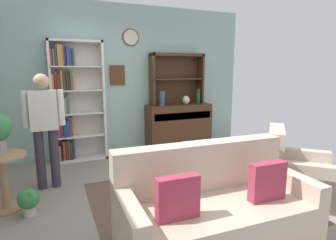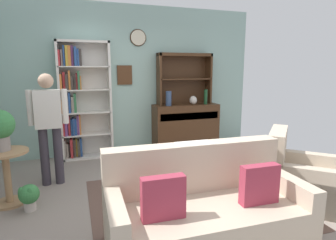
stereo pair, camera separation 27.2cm
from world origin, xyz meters
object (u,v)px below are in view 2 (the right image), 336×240
book_stack (175,162)px  potted_plant_small (29,196)px  coffee_table (180,171)px  bottle_wine (206,97)px  sideboard (186,125)px  sideboard_hutch (184,72)px  person_reading (49,121)px  couch_floral (205,212)px  plant_stand (7,172)px  bookshelf (80,100)px  armchair_floral (298,179)px  vase_tall (169,98)px  vase_round (193,100)px

book_stack → potted_plant_small: bearing=173.1°
coffee_table → bottle_wine: bearing=56.2°
sideboard → sideboard_hutch: size_ratio=1.18×
person_reading → book_stack: size_ratio=7.03×
sideboard_hutch → couch_floral: size_ratio=0.60×
plant_stand → book_stack: bearing=-13.3°
bottle_wine → book_stack: bottle_wine is taller
bookshelf → book_stack: 2.38m
bookshelf → armchair_floral: bearing=-47.1°
sideboard_hutch → potted_plant_small: sideboard_hutch is taller
potted_plant_small → coffee_table: 1.79m
potted_plant_small → couch_floral: bearing=-35.9°
bottle_wine → sideboard_hutch: bearing=153.0°
potted_plant_small → person_reading: (0.21, 0.74, 0.72)m
bottle_wine → book_stack: (-1.34, -1.88, -0.60)m
coffee_table → sideboard_hutch: bearing=67.1°
person_reading → book_stack: 1.83m
armchair_floral → bottle_wine: bearing=91.3°
vase_tall → vase_round: 0.52m
bookshelf → person_reading: bearing=-112.1°
plant_stand → sideboard: bearing=27.2°
sideboard_hutch → vase_round: 0.60m
potted_plant_small → coffee_table: (1.77, -0.25, 0.17)m
bottle_wine → armchair_floral: bottle_wine is taller
bookshelf → coffee_table: bearing=-62.0°
sideboard_hutch → vase_tall: (-0.39, -0.19, -0.50)m
plant_stand → person_reading: 0.83m
armchair_floral → book_stack: armchair_floral is taller
sideboard → person_reading: (-2.45, -1.02, 0.40)m
bookshelf → bottle_wine: size_ratio=7.09×
vase_round → plant_stand: size_ratio=0.25×
couch_floral → potted_plant_small: couch_floral is taller
book_stack → person_reading: bearing=147.8°
bookshelf → armchair_floral: 3.68m
bottle_wine → potted_plant_small: size_ratio=0.94×
vase_tall → book_stack: size_ratio=1.26×
bookshelf → vase_round: 2.14m
armchair_floral → coffee_table: bearing=157.8°
bookshelf → bottle_wine: 2.40m
sideboard → armchair_floral: sideboard is taller
plant_stand → person_reading: (0.46, 0.48, 0.50)m
couch_floral → person_reading: (-1.44, 1.93, 0.59)m
bookshelf → sideboard: size_ratio=1.62×
coffee_table → armchair_floral: bearing=-22.2°
sideboard_hutch → potted_plant_small: (-2.66, -1.87, -1.38)m
vase_round → coffee_table: (-1.02, -1.94, -0.65)m
bookshelf → sideboard: (2.00, -0.08, -0.56)m
vase_tall → potted_plant_small: 2.95m
bookshelf → vase_tall: size_ratio=7.49×
sideboard_hutch → person_reading: (-2.45, -1.13, -0.65)m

